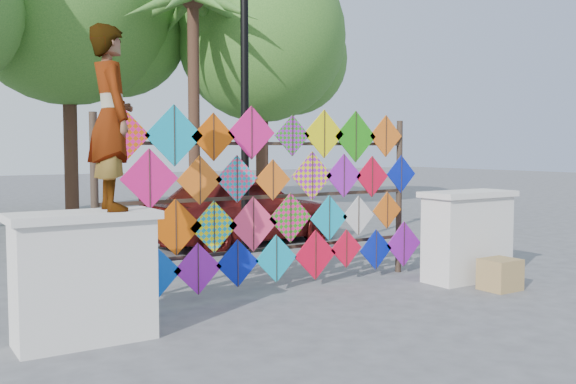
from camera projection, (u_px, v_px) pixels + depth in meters
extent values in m
plane|color=slate|center=(303.00, 302.00, 7.89)|extent=(80.00, 80.00, 0.00)
cube|color=silver|center=(84.00, 281.00, 6.22)|extent=(1.30, 0.55, 1.20)
cube|color=silver|center=(83.00, 216.00, 6.18)|extent=(1.40, 0.65, 0.08)
cube|color=silver|center=(467.00, 239.00, 9.14)|extent=(1.30, 0.55, 1.20)
cube|color=silver|center=(468.00, 194.00, 9.09)|extent=(1.40, 0.65, 0.08)
cylinder|color=#32251B|center=(95.00, 214.00, 7.24)|extent=(0.09, 0.09, 2.30)
cylinder|color=#32251B|center=(399.00, 197.00, 9.72)|extent=(0.09, 0.09, 2.30)
cube|color=#32251B|center=(269.00, 249.00, 8.52)|extent=(4.60, 0.04, 0.04)
cube|color=#32251B|center=(269.00, 197.00, 8.47)|extent=(4.60, 0.04, 0.04)
cube|color=#32251B|center=(269.00, 144.00, 8.43)|extent=(4.60, 0.04, 0.04)
cube|color=#D14D06|center=(123.00, 135.00, 7.30)|extent=(0.64, 0.01, 0.64)
cube|color=#32251B|center=(124.00, 135.00, 7.29)|extent=(0.01, 0.01, 0.63)
cube|color=#0CA3C2|center=(174.00, 135.00, 7.64)|extent=(0.74, 0.01, 0.74)
cube|color=#32251B|center=(175.00, 135.00, 7.63)|extent=(0.01, 0.01, 0.73)
cube|color=#D14D06|center=(213.00, 137.00, 7.92)|extent=(0.60, 0.01, 0.60)
cube|color=#32251B|center=(214.00, 137.00, 7.91)|extent=(0.01, 0.01, 0.59)
cube|color=#EA1673|center=(251.00, 133.00, 8.20)|extent=(0.69, 0.01, 0.69)
cube|color=#32251B|center=(252.00, 133.00, 8.19)|extent=(0.01, 0.01, 0.68)
cube|color=#208D11|center=(292.00, 136.00, 8.54)|extent=(0.55, 0.01, 0.55)
cube|color=#32251B|center=(293.00, 136.00, 8.53)|extent=(0.01, 0.01, 0.54)
cube|color=#F9E90A|center=(324.00, 134.00, 8.82)|extent=(0.67, 0.01, 0.67)
cube|color=#32251B|center=(325.00, 134.00, 8.81)|extent=(0.01, 0.01, 0.66)
cube|color=#208D11|center=(356.00, 137.00, 9.13)|extent=(0.73, 0.01, 0.73)
cube|color=#32251B|center=(356.00, 137.00, 9.12)|extent=(0.01, 0.01, 0.72)
cube|color=orange|center=(386.00, 136.00, 9.43)|extent=(0.62, 0.01, 0.62)
cube|color=#32251B|center=(386.00, 136.00, 9.42)|extent=(0.01, 0.01, 0.60)
cube|color=#EA1673|center=(149.00, 179.00, 7.46)|extent=(0.71, 0.01, 0.71)
cube|color=#32251B|center=(150.00, 179.00, 7.45)|extent=(0.01, 0.01, 0.70)
cube|color=orange|center=(200.00, 180.00, 7.81)|extent=(0.61, 0.01, 0.61)
cube|color=#32251B|center=(200.00, 180.00, 7.80)|extent=(0.01, 0.01, 0.60)
cube|color=#FF3768|center=(237.00, 179.00, 8.09)|extent=(0.60, 0.01, 0.60)
cube|color=#32251B|center=(237.00, 179.00, 8.08)|extent=(0.01, 0.01, 0.59)
cube|color=orange|center=(273.00, 180.00, 8.37)|extent=(0.54, 0.01, 0.54)
cube|color=#32251B|center=(273.00, 180.00, 8.36)|extent=(0.01, 0.01, 0.53)
cube|color=#F9E90A|center=(312.00, 176.00, 8.71)|extent=(0.67, 0.01, 0.67)
cube|color=#32251B|center=(313.00, 176.00, 8.70)|extent=(0.01, 0.01, 0.66)
cube|color=purple|center=(344.00, 176.00, 9.00)|extent=(0.62, 0.01, 0.62)
cube|color=#32251B|center=(344.00, 176.00, 8.99)|extent=(0.01, 0.01, 0.60)
cube|color=red|center=(372.00, 177.00, 9.28)|extent=(0.60, 0.01, 0.60)
cube|color=#32251B|center=(373.00, 177.00, 9.27)|extent=(0.01, 0.01, 0.59)
cube|color=#0719A5|center=(401.00, 174.00, 9.58)|extent=(0.56, 0.01, 0.56)
cube|color=#32251B|center=(402.00, 174.00, 9.57)|extent=(0.01, 0.01, 0.55)
cube|color=#208D11|center=(132.00, 233.00, 7.34)|extent=(0.54, 0.01, 0.54)
cube|color=#32251B|center=(133.00, 233.00, 7.33)|extent=(0.01, 0.01, 0.53)
cube|color=#D14D06|center=(176.00, 227.00, 7.63)|extent=(0.68, 0.01, 0.68)
cube|color=#32251B|center=(176.00, 227.00, 7.62)|extent=(0.01, 0.01, 0.67)
cube|color=#0CA3C2|center=(214.00, 227.00, 7.91)|extent=(0.65, 0.01, 0.65)
cube|color=#32251B|center=(214.00, 227.00, 7.90)|extent=(0.01, 0.01, 0.64)
cube|color=#FF3768|center=(253.00, 224.00, 8.21)|extent=(0.71, 0.01, 0.71)
cube|color=#32251B|center=(254.00, 224.00, 8.20)|extent=(0.01, 0.01, 0.70)
cube|color=#208D11|center=(290.00, 218.00, 8.51)|extent=(0.67, 0.01, 0.67)
cube|color=#32251B|center=(291.00, 218.00, 8.50)|extent=(0.01, 0.01, 0.66)
cube|color=#0CA3C2|center=(329.00, 218.00, 8.86)|extent=(0.63, 0.01, 0.63)
cube|color=#32251B|center=(330.00, 218.00, 8.85)|extent=(0.01, 0.01, 0.62)
cube|color=silver|center=(358.00, 216.00, 9.13)|extent=(0.57, 0.01, 0.57)
cube|color=#32251B|center=(359.00, 216.00, 9.12)|extent=(0.01, 0.01, 0.56)
cube|color=orange|center=(387.00, 210.00, 9.42)|extent=(0.54, 0.01, 0.54)
cube|color=#32251B|center=(388.00, 210.00, 9.41)|extent=(0.01, 0.01, 0.53)
cube|color=blue|center=(153.00, 274.00, 7.47)|extent=(0.71, 0.01, 0.71)
cube|color=#32251B|center=(154.00, 274.00, 7.46)|extent=(0.01, 0.01, 0.70)
cube|color=purple|center=(198.00, 269.00, 7.78)|extent=(0.64, 0.01, 0.64)
cube|color=#32251B|center=(198.00, 269.00, 7.77)|extent=(0.01, 0.01, 0.63)
cube|color=#0719A5|center=(238.00, 263.00, 8.07)|extent=(0.61, 0.01, 0.61)
cube|color=#32251B|center=(238.00, 264.00, 8.06)|extent=(0.01, 0.01, 0.60)
cube|color=#0CA3C2|center=(276.00, 259.00, 8.38)|extent=(0.63, 0.01, 0.63)
cube|color=#32251B|center=(277.00, 259.00, 8.37)|extent=(0.01, 0.01, 0.62)
cube|color=red|center=(315.00, 255.00, 8.72)|extent=(0.68, 0.01, 0.68)
cube|color=#32251B|center=(316.00, 255.00, 8.71)|extent=(0.01, 0.01, 0.67)
cube|color=red|center=(346.00, 249.00, 9.00)|extent=(0.54, 0.01, 0.54)
cube|color=#32251B|center=(347.00, 249.00, 8.99)|extent=(0.01, 0.01, 0.53)
cube|color=#0719A5|center=(376.00, 250.00, 9.30)|extent=(0.59, 0.01, 0.59)
cube|color=#32251B|center=(376.00, 250.00, 9.29)|extent=(0.01, 0.01, 0.58)
cube|color=purple|center=(404.00, 244.00, 9.59)|extent=(0.68, 0.01, 0.68)
cube|color=#32251B|center=(404.00, 244.00, 9.58)|extent=(0.01, 0.01, 0.67)
cylinder|color=#4D2D21|center=(71.00, 141.00, 16.98)|extent=(0.36, 0.36, 4.12)
sphere|color=#2B611E|center=(117.00, 27.00, 17.76)|extent=(3.92, 3.92, 3.92)
cylinder|color=#4D2D21|center=(262.00, 151.00, 18.43)|extent=(0.36, 0.36, 3.58)
sphere|color=#2B611E|center=(262.00, 38.00, 18.21)|extent=(4.80, 4.80, 4.80)
sphere|color=#2B611E|center=(291.00, 59.00, 19.14)|extent=(3.36, 3.36, 3.36)
sphere|color=#2B611E|center=(235.00, 15.00, 17.49)|extent=(3.12, 3.12, 3.12)
cylinder|color=#4D2D21|center=(194.00, 112.00, 15.60)|extent=(0.28, 0.28, 5.50)
cone|color=#286722|center=(226.00, 12.00, 15.91)|extent=(1.82, 0.44, 1.16)
cone|color=#286722|center=(206.00, 15.00, 16.30)|extent=(1.60, 1.60, 1.16)
cone|color=#286722|center=(178.00, 15.00, 16.18)|extent=(0.44, 1.82, 1.16)
cone|color=#286722|center=(158.00, 10.00, 15.62)|extent=(1.60, 1.60, 1.16)
cone|color=#286722|center=(157.00, 3.00, 14.94)|extent=(1.82, 0.44, 1.16)
cone|color=#286722|center=(179.00, 0.00, 14.55)|extent=(1.60, 1.60, 1.16)
cone|color=#286722|center=(209.00, 1.00, 14.67)|extent=(0.44, 1.82, 1.16)
cone|color=#286722|center=(229.00, 6.00, 15.23)|extent=(1.60, 1.60, 1.16)
imported|color=#99999E|center=(111.00, 118.00, 6.27)|extent=(0.48, 0.69, 1.81)
imported|color=#510F0D|center=(243.00, 209.00, 12.58)|extent=(4.23, 2.12, 1.38)
cylinder|color=black|center=(245.00, 134.00, 9.58)|extent=(0.12, 0.12, 4.20)
cube|color=#9D774C|center=(500.00, 274.00, 8.55)|extent=(0.47, 0.42, 0.42)
cube|color=#9D774C|center=(493.00, 270.00, 9.17)|extent=(0.34, 0.31, 0.28)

